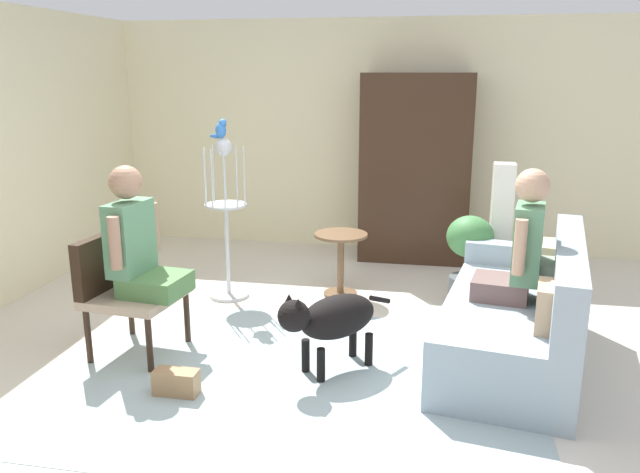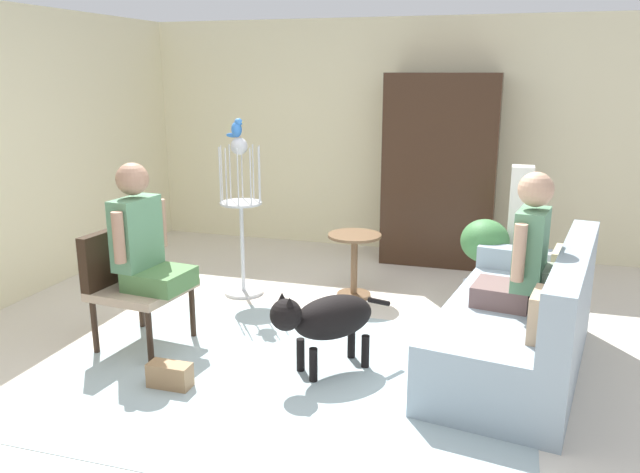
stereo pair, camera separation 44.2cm
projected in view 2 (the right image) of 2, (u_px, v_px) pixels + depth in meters
ground_plane at (309, 367)px, 4.37m from camera, size 7.61×7.61×0.00m
back_wall at (397, 137)px, 7.05m from camera, size 6.32×0.12×2.54m
area_rug at (294, 378)px, 4.21m from camera, size 3.06×2.37×0.01m
couch at (523, 326)px, 4.27m from camera, size 1.16×1.97×0.88m
armchair at (130, 276)px, 4.66m from camera, size 0.64×0.68×0.86m
person_on_couch at (523, 252)px, 4.13m from camera, size 0.48×0.50×0.91m
person_on_armchair at (143, 238)px, 4.52m from camera, size 0.52×0.54×0.90m
round_end_table at (354, 258)px, 5.66m from camera, size 0.47×0.47×0.58m
dog at (327, 318)px, 4.22m from camera, size 0.68×0.72×0.60m
bird_cage_stand at (241, 220)px, 5.66m from camera, size 0.37×0.37×1.42m
parrot at (237, 128)px, 5.46m from camera, size 0.17×0.10×0.17m
potted_plant at (484, 258)px, 5.31m from camera, size 0.40×0.40×0.79m
column_lamp at (518, 239)px, 5.36m from camera, size 0.20×0.20×1.22m
armoire_cabinet at (440, 170)px, 6.59m from camera, size 1.14×0.56×1.96m
handbag at (170, 375)px, 4.08m from camera, size 0.28×0.13×0.16m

